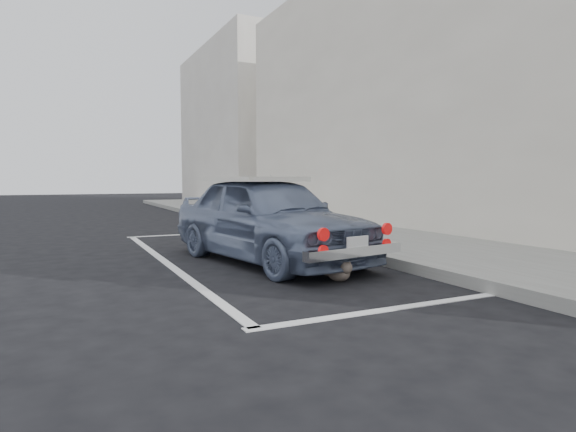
% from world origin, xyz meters
% --- Properties ---
extents(ground, '(80.00, 80.00, 0.00)m').
position_xyz_m(ground, '(0.00, 0.00, 0.00)').
color(ground, black).
rests_on(ground, ground).
extents(sidewalk, '(2.80, 40.00, 0.15)m').
position_xyz_m(sidewalk, '(3.20, 2.00, 0.07)').
color(sidewalk, slate).
rests_on(sidewalk, ground).
extents(shop_building, '(3.50, 18.00, 7.00)m').
position_xyz_m(shop_building, '(6.33, 4.00, 3.49)').
color(shop_building, beige).
rests_on(shop_building, ground).
extents(building_far, '(3.50, 10.00, 8.00)m').
position_xyz_m(building_far, '(6.35, 20.00, 4.00)').
color(building_far, beige).
rests_on(building_far, ground).
extents(pline_rear, '(3.00, 0.12, 0.01)m').
position_xyz_m(pline_rear, '(0.50, -0.50, 0.00)').
color(pline_rear, silver).
rests_on(pline_rear, ground).
extents(pline_front, '(3.00, 0.12, 0.01)m').
position_xyz_m(pline_front, '(0.50, 6.50, 0.00)').
color(pline_front, silver).
rests_on(pline_front, ground).
extents(pline_side, '(0.12, 7.00, 0.01)m').
position_xyz_m(pline_side, '(-0.90, 3.00, 0.00)').
color(pline_side, silver).
rests_on(pline_side, ground).
extents(retro_coupe, '(2.17, 4.04, 1.31)m').
position_xyz_m(retro_coupe, '(0.50, 2.45, 0.66)').
color(retro_coupe, slate).
rests_on(retro_coupe, ground).
extents(cat, '(0.26, 0.54, 0.29)m').
position_xyz_m(cat, '(0.71, 0.78, 0.13)').
color(cat, '#6B6152').
rests_on(cat, ground).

